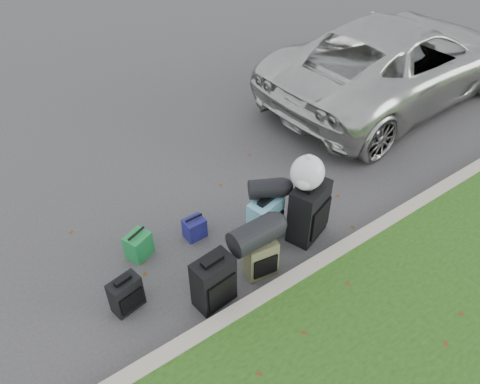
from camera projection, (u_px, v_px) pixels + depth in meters
ground at (255, 229)px, 6.20m from camera, size 120.00×120.00×0.00m
curb at (306, 272)px, 5.53m from camera, size 120.00×0.18×0.15m
suv at (397, 60)px, 8.47m from camera, size 5.47×2.74×1.48m
suitcase_small_black at (126, 294)px, 5.11m from camera, size 0.38×0.25×0.44m
suitcase_large_black_left at (214, 282)px, 5.11m from camera, size 0.48×0.31×0.65m
suitcase_olive at (261, 258)px, 5.47m from camera, size 0.40×0.29×0.50m
suitcase_teal at (265, 220)px, 5.88m from camera, size 0.48×0.34×0.62m
suitcase_large_black_right at (309, 211)px, 5.87m from camera, size 0.61×0.47×0.80m
tote_green at (139, 245)px, 5.74m from camera, size 0.36×0.32×0.33m
tote_navy at (195, 228)px, 6.01m from camera, size 0.26×0.21×0.28m
duffel_left at (255, 235)px, 5.19m from camera, size 0.58×0.32×0.31m
duffel_right at (267, 189)px, 5.68m from camera, size 0.50×0.42×0.24m
trash_bag at (307, 173)px, 5.48m from camera, size 0.42×0.42×0.42m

